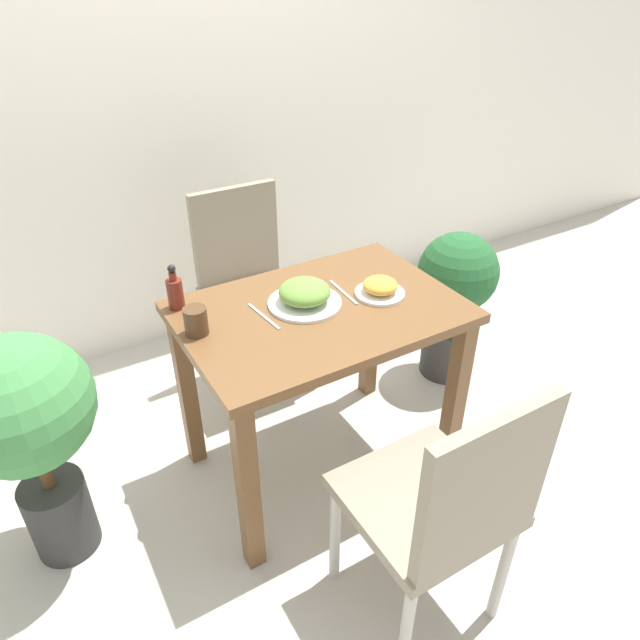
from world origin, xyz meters
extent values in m
plane|color=#B7B2A8|center=(0.00, 0.00, 0.00)|extent=(16.00, 16.00, 0.00)
cube|color=white|center=(0.00, 1.23, 1.30)|extent=(8.00, 0.05, 2.60)
cube|color=brown|center=(0.00, 0.00, 0.72)|extent=(0.95, 0.66, 0.04)
cube|color=brown|center=(-0.42, -0.28, 0.35)|extent=(0.06, 0.06, 0.70)
cube|color=brown|center=(0.42, -0.28, 0.35)|extent=(0.06, 0.06, 0.70)
cube|color=brown|center=(-0.42, 0.28, 0.35)|extent=(0.06, 0.06, 0.70)
cube|color=brown|center=(0.42, 0.28, 0.35)|extent=(0.06, 0.06, 0.70)
cube|color=gray|center=(-0.04, -0.65, 0.45)|extent=(0.42, 0.42, 0.04)
cube|color=gray|center=(-0.04, -0.84, 0.69)|extent=(0.40, 0.04, 0.44)
cylinder|color=#B7B2A8|center=(0.14, -0.47, 0.22)|extent=(0.03, 0.03, 0.43)
cylinder|color=#B7B2A8|center=(-0.22, -0.47, 0.22)|extent=(0.03, 0.03, 0.43)
cylinder|color=#B7B2A8|center=(0.14, -0.83, 0.22)|extent=(0.03, 0.03, 0.43)
cylinder|color=#B7B2A8|center=(-0.22, -0.83, 0.22)|extent=(0.03, 0.03, 0.43)
cube|color=gray|center=(0.03, 0.60, 0.45)|extent=(0.42, 0.42, 0.04)
cube|color=gray|center=(0.03, 0.79, 0.69)|extent=(0.40, 0.04, 0.44)
cylinder|color=#B7B2A8|center=(-0.15, 0.42, 0.22)|extent=(0.03, 0.03, 0.43)
cylinder|color=#B7B2A8|center=(0.21, 0.42, 0.22)|extent=(0.03, 0.03, 0.43)
cylinder|color=#B7B2A8|center=(-0.15, 0.78, 0.22)|extent=(0.03, 0.03, 0.43)
cylinder|color=#B7B2A8|center=(0.21, 0.78, 0.22)|extent=(0.03, 0.03, 0.43)
cylinder|color=white|center=(-0.03, 0.05, 0.74)|extent=(0.25, 0.25, 0.01)
ellipsoid|color=olive|center=(-0.03, 0.05, 0.79)|extent=(0.18, 0.18, 0.08)
cylinder|color=white|center=(0.23, -0.03, 0.74)|extent=(0.18, 0.18, 0.01)
ellipsoid|color=gold|center=(0.23, -0.03, 0.77)|extent=(0.12, 0.12, 0.05)
cylinder|color=#4C331E|center=(-0.41, 0.06, 0.78)|extent=(0.07, 0.07, 0.09)
cylinder|color=maroon|center=(-0.42, 0.25, 0.79)|extent=(0.05, 0.05, 0.11)
cylinder|color=maroon|center=(-0.42, 0.25, 0.86)|extent=(0.02, 0.02, 0.03)
sphere|color=black|center=(-0.42, 0.25, 0.88)|extent=(0.03, 0.03, 0.03)
cube|color=silver|center=(-0.19, 0.05, 0.74)|extent=(0.03, 0.19, 0.00)
cube|color=silver|center=(0.12, 0.05, 0.74)|extent=(0.02, 0.19, 0.00)
cylinder|color=#333333|center=(-0.96, 0.11, 0.15)|extent=(0.21, 0.21, 0.29)
cylinder|color=brown|center=(-0.96, 0.11, 0.36)|extent=(0.04, 0.04, 0.13)
sphere|color=#428947|center=(-0.96, 0.11, 0.64)|extent=(0.43, 0.43, 0.43)
cylinder|color=#333333|center=(0.84, 0.21, 0.13)|extent=(0.24, 0.24, 0.26)
cylinder|color=brown|center=(0.84, 0.21, 0.31)|extent=(0.04, 0.04, 0.11)
sphere|color=#235B2D|center=(0.84, 0.21, 0.55)|extent=(0.36, 0.36, 0.36)
camera|label=1|loc=(-0.84, -1.43, 1.75)|focal=32.00mm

